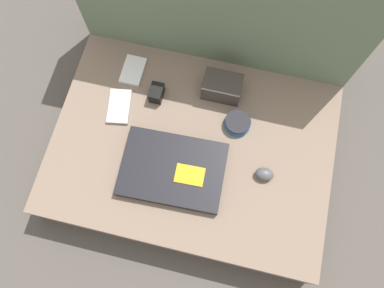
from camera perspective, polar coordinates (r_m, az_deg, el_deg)
The scene contains 10 objects.
ground_plane at distance 1.35m, azimuth 0.00°, elevation -2.17°, with size 8.00×8.00×0.00m, color #4C4742.
couch_seat at distance 1.28m, azimuth 0.00°, elevation -1.28°, with size 0.91×0.66×0.14m.
couch_backrest at distance 1.29m, azimuth 4.68°, elevation 19.62°, with size 0.91×0.20×0.57m.
laptop at distance 1.18m, azimuth -2.93°, elevation -3.89°, with size 0.33×0.24×0.03m.
computer_mouse at distance 1.19m, azimuth 10.98°, elevation -4.53°, with size 0.06×0.04×0.03m.
speaker_puck at distance 1.23m, azimuth 6.96°, elevation 3.22°, with size 0.09×0.09×0.03m.
phone_silver at distance 1.33m, azimuth -8.97°, elevation 11.02°, with size 0.07×0.11×0.01m.
phone_black at distance 1.28m, azimuth -11.03°, elevation 5.64°, with size 0.09×0.13×0.01m.
camera_pouch at distance 1.26m, azimuth 4.59°, elevation 8.68°, with size 0.13×0.09×0.08m.
charger_brick at distance 1.26m, azimuth -5.43°, elevation 7.77°, with size 0.04×0.06×0.05m.
Camera 1 is at (0.09, -0.36, 1.30)m, focal length 35.00 mm.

